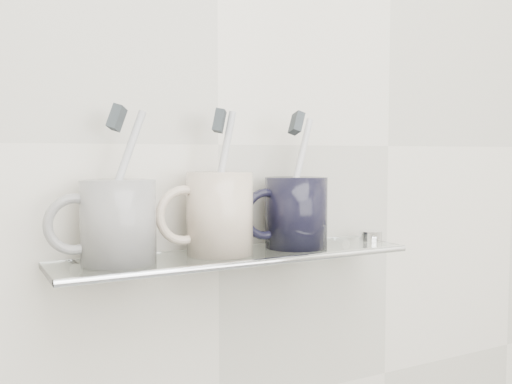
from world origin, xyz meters
TOP-DOWN VIEW (x-y plane):
  - wall_back at (0.00, 1.10)m, footprint 2.50×0.00m
  - shelf_glass at (0.00, 1.04)m, footprint 0.50×0.12m
  - shelf_rail at (0.00, 0.98)m, footprint 0.50×0.01m
  - bracket_left at (-0.21, 1.09)m, footprint 0.02×0.03m
  - bracket_right at (0.21, 1.09)m, footprint 0.02×0.03m
  - mug_left at (-0.16, 1.04)m, footprint 0.10×0.10m
  - mug_left_handle at (-0.21, 1.04)m, footprint 0.07×0.01m
  - toothbrush_left at (-0.16, 1.04)m, footprint 0.08×0.02m
  - bristles_left at (-0.16, 1.04)m, footprint 0.03×0.03m
  - mug_center at (-0.02, 1.04)m, footprint 0.10×0.10m
  - mug_center_handle at (-0.08, 1.04)m, footprint 0.08×0.01m
  - toothbrush_center at (-0.02, 1.04)m, footprint 0.06×0.02m
  - bristles_center at (-0.02, 1.04)m, footprint 0.03×0.03m
  - mug_right at (0.10, 1.04)m, footprint 0.12×0.12m
  - mug_right_handle at (0.05, 1.04)m, footprint 0.07×0.01m
  - toothbrush_right at (0.10, 1.04)m, footprint 0.08×0.05m
  - bristles_right at (0.10, 1.04)m, footprint 0.02×0.03m
  - chrome_cap at (0.24, 1.04)m, footprint 0.04×0.04m

SIDE VIEW (x-z plane):
  - bracket_left at x=-0.21m, z-range 1.08..1.09m
  - bracket_right at x=0.21m, z-range 1.08..1.09m
  - shelf_glass at x=0.00m, z-range 1.09..1.10m
  - shelf_rail at x=0.00m, z-range 1.09..1.10m
  - chrome_cap at x=0.24m, z-range 1.10..1.12m
  - mug_right at x=0.10m, z-range 1.10..1.20m
  - mug_right_handle at x=0.05m, z-range 1.11..1.19m
  - mug_left at x=-0.16m, z-range 1.10..1.20m
  - mug_left_handle at x=-0.21m, z-range 1.11..1.19m
  - mug_center at x=-0.02m, z-range 1.10..1.21m
  - mug_center_handle at x=-0.08m, z-range 1.12..1.20m
  - toothbrush_left at x=-0.16m, z-range 1.11..1.29m
  - toothbrush_center at x=-0.02m, z-range 1.11..1.30m
  - toothbrush_right at x=0.10m, z-range 1.11..1.29m
  - wall_back at x=0.00m, z-range 0.00..2.50m
  - bristles_left at x=-0.16m, z-range 1.26..1.30m
  - bristles_center at x=-0.02m, z-range 1.26..1.30m
  - bristles_right at x=0.10m, z-range 1.26..1.30m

